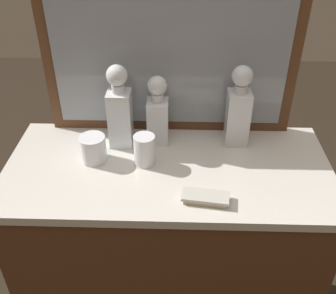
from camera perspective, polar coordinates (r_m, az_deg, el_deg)
name	(u,v)px	position (r m, az deg, el deg)	size (l,w,h in m)	color
dresser	(168,249)	(1.66, 0.00, -14.52)	(1.12, 0.53, 0.85)	brown
dresser_mirror	(170,50)	(1.42, 0.31, 13.82)	(0.91, 0.03, 0.64)	brown
crystal_decanter_right	(238,113)	(1.44, 10.07, 4.84)	(0.08, 0.08, 0.30)	white
crystal_decanter_rear	(158,116)	(1.43, -1.49, 4.45)	(0.08, 0.08, 0.26)	white
crystal_decanter_left	(120,114)	(1.42, -6.94, 4.77)	(0.08, 0.08, 0.31)	white
crystal_tumbler_left	(145,151)	(1.35, -3.40, -0.58)	(0.07, 0.07, 0.11)	white
crystal_tumbler_rear	(93,150)	(1.39, -10.72, -0.39)	(0.09, 0.09, 0.10)	white
silver_brush_front	(205,198)	(1.22, 5.41, -7.30)	(0.15, 0.08, 0.02)	#B7A88C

